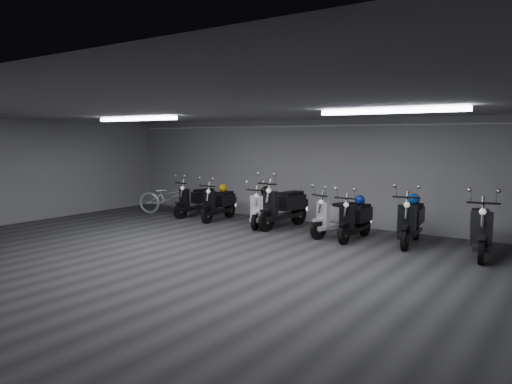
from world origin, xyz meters
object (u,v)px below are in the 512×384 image
Objects in this scene: helmet_0 at (223,188)px; helmet_3 at (414,199)px; scooter_2 at (263,203)px; bicycle at (169,194)px; helmet_1 at (265,191)px; scooter_0 at (196,195)px; scooter_3 at (283,200)px; scooter_8 at (411,214)px; scooter_6 at (336,210)px; scooter_1 at (219,198)px; scooter_9 at (481,221)px; helmet_2 at (360,200)px; scooter_7 at (355,213)px.

helmet_3 reaches higher than helmet_0.
bicycle is at bearing 163.77° from scooter_2.
helmet_0 is at bearing 177.33° from helmet_1.
scooter_3 reaches higher than scooter_0.
bicycle is at bearing 172.99° from scooter_8.
scooter_6 is 1.75m from helmet_3.
scooter_1 is at bearing -170.64° from scooter_3.
helmet_0 is at bearing 153.99° from scooter_2.
scooter_9 is at bearing 17.46° from scooter_6.
helmet_0 is 0.87× the size of helmet_1.
scooter_1 is 0.88× the size of bicycle.
scooter_1 is 0.86× the size of scooter_3.
scooter_8 reaches higher than helmet_2.
helmet_1 is 1.14× the size of helmet_2.
helmet_1 is (-2.21, 0.32, 0.28)m from scooter_6.
bicycle is 7.35× the size of helmet_1.
scooter_6 is 2.25m from helmet_1.
bicycle is 7.70× the size of helmet_3.
helmet_2 is (2.12, -0.11, 0.16)m from scooter_3.
scooter_0 is 7.42× the size of helmet_2.
scooter_9 is at bearing -112.69° from bicycle.
scooter_6 reaches higher than helmet_3.
helmet_0 is 4.22m from helmet_2.
helmet_3 is at bearing 10.13° from scooter_0.
helmet_0 is (-6.83, 0.54, 0.19)m from scooter_9.
scooter_1 is 6.81m from scooter_9.
scooter_2 reaches higher than helmet_0.
helmet_0 is (-1.55, 0.30, 0.27)m from scooter_2.
scooter_0 is 6.33m from helmet_3.
scooter_8 is at bearing -111.06° from bicycle.
helmet_3 reaches higher than helmet_2.
scooter_0 is 7.50× the size of helmet_0.
scooter_8 reaches higher than bicycle.
helmet_3 is (5.35, 0.21, 0.34)m from scooter_1.
scooter_3 reaches higher than helmet_2.
scooter_7 is (2.66, -0.21, 0.00)m from scooter_2.
scooter_3 is at bearing 177.09° from helmet_2.
scooter_0 is 4.65m from scooter_6.
scooter_2 is at bearing -10.81° from helmet_0.
bicycle is 8.45× the size of helmet_0.
scooter_8 reaches higher than helmet_1.
scooter_1 is 7.36× the size of helmet_2.
scooter_2 is 0.57m from scooter_3.
scooter_7 is 1.30m from helmet_3.
scooter_0 is 0.87× the size of scooter_3.
scooter_1 is 1.01× the size of scooter_2.
scooter_0 is 6.83× the size of helmet_3.
scooter_6 is at bearing 168.23° from scooter_7.
bicycle is at bearing -161.45° from scooter_6.
scooter_8 is at bearing -3.12° from helmet_1.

